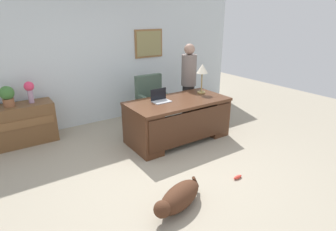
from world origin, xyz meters
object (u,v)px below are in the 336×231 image
(desk, at_px, (179,119))
(dog_toy_bone, at_px, (238,177))
(credenza, at_px, (14,126))
(laptop, at_px, (160,98))
(armchair, at_px, (153,103))
(potted_plant, at_px, (7,95))
(person_standing, at_px, (189,82))
(vase_with_flowers, at_px, (29,89))
(desk_lamp, at_px, (202,70))
(dog_lying, at_px, (178,198))

(desk, height_order, dog_toy_bone, desk)
(credenza, distance_m, laptop, 2.67)
(armchair, xyz_separation_m, potted_plant, (-2.60, 0.52, 0.47))
(dog_toy_bone, bearing_deg, person_standing, 69.64)
(laptop, distance_m, vase_with_flowers, 2.34)
(desk, xyz_separation_m, laptop, (-0.31, 0.15, 0.41))
(credenza, bearing_deg, laptop, -30.07)
(person_standing, height_order, potted_plant, person_standing)
(armchair, relative_size, desk_lamp, 1.82)
(laptop, height_order, desk_lamp, desk_lamp)
(person_standing, height_order, dog_lying, person_standing)
(credenza, relative_size, vase_with_flowers, 3.49)
(credenza, relative_size, armchair, 1.30)
(laptop, relative_size, vase_with_flowers, 0.82)
(dog_lying, bearing_deg, laptop, 63.83)
(credenza, bearing_deg, potted_plant, 171.88)
(dog_lying, xyz_separation_m, potted_plant, (-1.42, 3.08, 0.79))
(credenza, relative_size, potted_plant, 3.80)
(desk_lamp, bearing_deg, dog_lying, -136.06)
(person_standing, height_order, laptop, person_standing)
(dog_lying, bearing_deg, armchair, 65.24)
(vase_with_flowers, distance_m, dog_toy_bone, 3.86)
(person_standing, xyz_separation_m, desk_lamp, (-0.10, -0.54, 0.36))
(potted_plant, bearing_deg, armchair, -11.41)
(dog_toy_bone, bearing_deg, desk, 87.41)
(vase_with_flowers, bearing_deg, potted_plant, -180.00)
(potted_plant, bearing_deg, desk_lamp, -21.68)
(desk, relative_size, vase_with_flowers, 4.77)
(armchair, height_order, potted_plant, potted_plant)
(desk, distance_m, person_standing, 1.14)
(laptop, height_order, vase_with_flowers, vase_with_flowers)
(dog_lying, height_order, potted_plant, potted_plant)
(desk, height_order, desk_lamp, desk_lamp)
(armchair, relative_size, vase_with_flowers, 2.69)
(potted_plant, relative_size, dog_toy_bone, 2.30)
(dog_lying, distance_m, laptop, 2.08)
(credenza, relative_size, desk_lamp, 2.37)
(dog_toy_bone, bearing_deg, vase_with_flowers, 125.41)
(armchair, xyz_separation_m, vase_with_flowers, (-2.24, 0.52, 0.52))
(credenza, distance_m, potted_plant, 0.57)
(armchair, height_order, dog_toy_bone, armchair)
(desk, relative_size, person_standing, 1.11)
(vase_with_flowers, bearing_deg, dog_lying, -71.04)
(person_standing, distance_m, potted_plant, 3.45)
(dog_lying, relative_size, vase_with_flowers, 2.17)
(vase_with_flowers, bearing_deg, desk, -33.35)
(armchair, bearing_deg, credenza, 168.58)
(desk, bearing_deg, desk_lamp, 14.10)
(desk, xyz_separation_m, dog_lying, (-1.17, -1.61, -0.27))
(desk, bearing_deg, potted_plant, 150.44)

